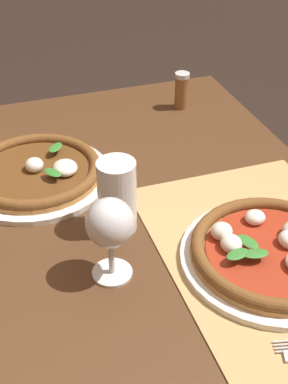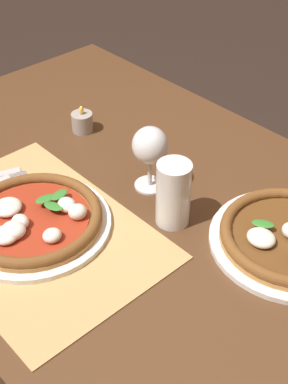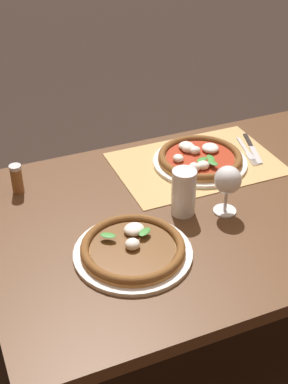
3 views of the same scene
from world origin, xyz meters
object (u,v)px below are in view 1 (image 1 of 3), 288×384
pizza_near (273,251)px  pepper_shaker (182,90)px  pizza_far (36,172)px  wine_glass (111,227)px  pint_glass (117,198)px

pizza_near → pepper_shaker: (0.61, -0.07, 0.03)m
pizza_near → pizza_far: bearing=42.2°
pizza_far → wine_glass: 0.35m
pizza_far → pint_glass: 0.25m
wine_glass → pint_glass: 0.13m
pizza_far → pepper_shaker: pepper_shaker is taller
pizza_near → pint_glass: 0.29m
pizza_near → pizza_far: 0.52m
pint_glass → pizza_far: bearing=30.1°
wine_glass → pepper_shaker: wine_glass is taller
pizza_near → pizza_far: (0.39, 0.35, -0.00)m
wine_glass → pepper_shaker: bearing=-32.1°
pizza_near → pepper_shaker: 0.61m
wine_glass → pizza_far: bearing=12.9°
pizza_far → pint_glass: (-0.21, -0.12, 0.05)m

